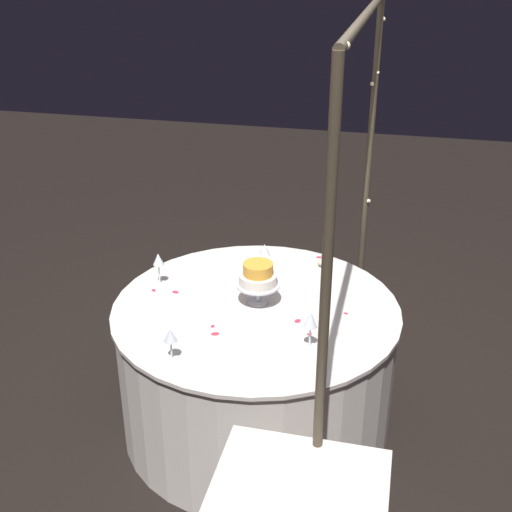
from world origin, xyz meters
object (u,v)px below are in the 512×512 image
at_px(decorative_arch, 355,189).
at_px(wine_glass_2, 264,251).
at_px(wine_glass_0, 158,261).
at_px(wine_glass_1, 170,337).
at_px(tiered_cake, 258,277).
at_px(wine_glass_3, 311,321).
at_px(main_table, 256,367).

xyz_separation_m(decorative_arch, wine_glass_2, (-0.38, -0.49, -0.53)).
distance_m(wine_glass_0, wine_glass_1, 0.70).
bearing_deg(wine_glass_1, tiered_cake, 155.57).
xyz_separation_m(decorative_arch, wine_glass_0, (-0.12, -1.00, -0.52)).
bearing_deg(wine_glass_0, tiered_cake, 82.20).
bearing_deg(wine_glass_3, wine_glass_2, -151.78).
distance_m(tiered_cake, wine_glass_2, 0.34).
relative_size(tiered_cake, wine_glass_3, 1.23).
bearing_deg(tiered_cake, wine_glass_0, -97.80).
height_order(decorative_arch, wine_glass_0, decorative_arch).
height_order(wine_glass_1, wine_glass_3, wine_glass_3).
relative_size(main_table, wine_glass_0, 8.14).
xyz_separation_m(main_table, wine_glass_0, (-0.12, -0.55, 0.49)).
height_order(main_table, wine_glass_2, wine_glass_2).
relative_size(main_table, wine_glass_1, 9.42).
bearing_deg(wine_glass_0, wine_glass_1, 24.99).
xyz_separation_m(tiered_cake, wine_glass_1, (0.56, -0.25, -0.03)).
distance_m(tiered_cake, wine_glass_3, 0.46).
bearing_deg(decorative_arch, wine_glass_0, -96.74).
xyz_separation_m(decorative_arch, wine_glass_1, (0.52, -0.70, -0.54)).
bearing_deg(decorative_arch, main_table, -89.86).
bearing_deg(decorative_arch, wine_glass_3, -24.46).
bearing_deg(main_table, wine_glass_0, -102.17).
bearing_deg(wine_glass_2, wine_glass_1, -13.39).
bearing_deg(main_table, tiered_cake, -179.50).
xyz_separation_m(wine_glass_0, wine_glass_2, (-0.26, 0.51, -0.01)).
relative_size(wine_glass_2, wine_glass_3, 0.93).
height_order(wine_glass_0, wine_glass_1, wine_glass_0).
bearing_deg(wine_glass_3, tiered_cake, -136.43).
distance_m(wine_glass_0, wine_glass_2, 0.57).
bearing_deg(wine_glass_0, wine_glass_2, 116.89).
height_order(main_table, wine_glass_1, wine_glass_1).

